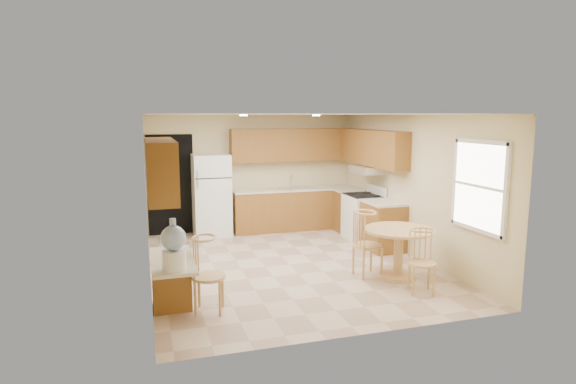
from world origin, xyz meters
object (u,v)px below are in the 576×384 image
object	(u,v)px
chair_table_a	(371,238)
chair_desk	(210,269)
water_crock	(174,247)
refrigerator	(212,195)
dining_table	(399,246)
stove	(363,216)
chair_table_b	(426,257)

from	to	relation	value
chair_table_a	chair_desk	distance (m)	2.64
chair_table_a	water_crock	world-z (taller)	water_crock
refrigerator	chair_desk	xyz separation A→B (m)	(-0.60, -4.06, -0.26)
dining_table	chair_desk	xyz separation A→B (m)	(-2.95, -0.53, 0.08)
stove	water_crock	world-z (taller)	water_crock
chair_table_a	water_crock	size ratio (longest dim) A/B	1.73
chair_table_b	chair_desk	bearing A→B (deg)	15.15
stove	chair_table_b	xyz separation A→B (m)	(-0.52, -3.05, 0.08)
chair_desk	water_crock	distance (m)	0.78
stove	chair_table_b	world-z (taller)	stove
dining_table	chair_desk	bearing A→B (deg)	-169.81
water_crock	chair_table_b	bearing A→B (deg)	4.25
dining_table	water_crock	bearing A→B (deg)	-163.79
refrigerator	stove	size ratio (longest dim) A/B	1.56
chair_desk	water_crock	world-z (taller)	water_crock
dining_table	chair_desk	distance (m)	3.00
chair_table_a	chair_table_b	world-z (taller)	chair_table_a
chair_table_a	chair_desk	world-z (taller)	chair_table_a
refrigerator	stove	world-z (taller)	refrigerator
chair_table_b	water_crock	size ratio (longest dim) A/B	1.53
stove	chair_table_b	size ratio (longest dim) A/B	1.21
chair_table_b	stove	bearing A→B (deg)	-80.63
dining_table	water_crock	xyz separation A→B (m)	(-3.40, -0.99, 0.53)
chair_table_a	stove	bearing A→B (deg)	152.93
stove	chair_table_a	distance (m)	2.35
refrigerator	chair_desk	bearing A→B (deg)	-98.40
stove	dining_table	bearing A→B (deg)	-102.80
chair_table_a	water_crock	distance (m)	3.24
stove	water_crock	size ratio (longest dim) A/B	1.85
chair_desk	refrigerator	bearing A→B (deg)	-173.22
chair_desk	water_crock	size ratio (longest dim) A/B	1.64
chair_desk	water_crock	xyz separation A→B (m)	(-0.45, -0.46, 0.45)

